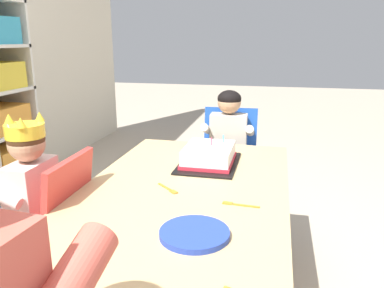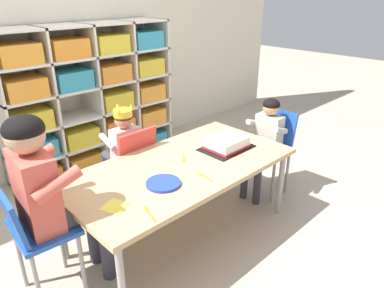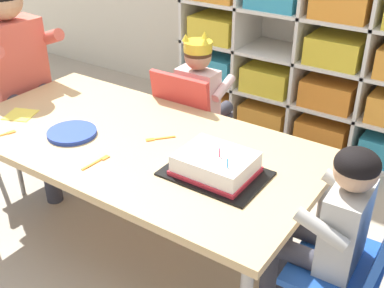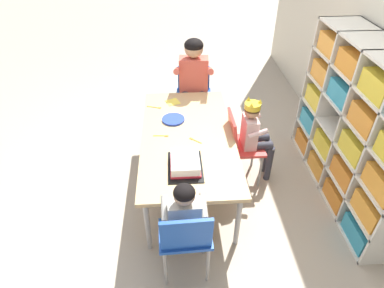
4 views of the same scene
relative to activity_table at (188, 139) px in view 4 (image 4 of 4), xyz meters
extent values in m
plane|color=tan|center=(0.00, 0.00, -0.51)|extent=(16.00, 16.00, 0.00)
cube|color=silver|center=(0.16, 1.59, 0.16)|extent=(1.62, 0.01, 1.34)
cube|color=silver|center=(-0.64, 1.41, 0.16)|extent=(0.02, 0.38, 1.34)
cube|color=silver|center=(-0.24, 1.41, 0.16)|extent=(0.02, 0.38, 1.34)
cube|color=silver|center=(0.16, 1.41, 0.16)|extent=(0.02, 0.38, 1.34)
cube|color=silver|center=(0.16, 1.41, -0.50)|extent=(1.62, 0.38, 0.02)
cube|color=silver|center=(0.16, 1.41, -0.24)|extent=(1.62, 0.38, 0.02)
cube|color=silver|center=(0.16, 1.41, 0.02)|extent=(1.62, 0.38, 0.02)
cube|color=silver|center=(0.16, 1.41, 0.29)|extent=(1.62, 0.38, 0.02)
cube|color=silver|center=(0.16, 1.41, 0.55)|extent=(1.62, 0.38, 0.02)
cube|color=orange|center=(-0.44, 1.39, -0.41)|extent=(0.31, 0.31, 0.16)
cube|color=orange|center=(-0.04, 1.39, -0.41)|extent=(0.31, 0.31, 0.16)
cube|color=orange|center=(0.36, 1.39, -0.41)|extent=(0.31, 0.31, 0.16)
cube|color=teal|center=(0.76, 1.39, -0.41)|extent=(0.31, 0.31, 0.16)
cube|color=teal|center=(-0.44, 1.39, -0.15)|extent=(0.31, 0.31, 0.16)
cube|color=yellow|center=(-0.04, 1.39, -0.15)|extent=(0.31, 0.31, 0.16)
cube|color=orange|center=(0.36, 1.39, -0.15)|extent=(0.31, 0.31, 0.16)
cube|color=orange|center=(0.76, 1.39, -0.15)|extent=(0.31, 0.31, 0.16)
cube|color=yellow|center=(-0.44, 1.39, 0.11)|extent=(0.31, 0.31, 0.16)
cube|color=yellow|center=(0.36, 1.39, 0.11)|extent=(0.31, 0.31, 0.16)
cube|color=orange|center=(-0.44, 1.39, 0.38)|extent=(0.31, 0.31, 0.16)
cube|color=teal|center=(-0.04, 1.39, 0.38)|extent=(0.31, 0.31, 0.16)
cube|color=orange|center=(0.36, 1.39, 0.38)|extent=(0.31, 0.31, 0.16)
cube|color=orange|center=(-0.44, 1.39, 0.64)|extent=(0.31, 0.31, 0.16)
cube|color=orange|center=(-0.04, 1.39, 0.64)|extent=(0.31, 0.31, 0.16)
cube|color=tan|center=(0.00, 0.00, 0.02)|extent=(1.55, 0.79, 0.03)
cylinder|color=#9E9993|center=(-0.71, -0.34, -0.25)|extent=(0.04, 0.04, 0.52)
cylinder|color=#9E9993|center=(0.71, -0.34, -0.25)|extent=(0.04, 0.04, 0.52)
cylinder|color=#9E9993|center=(-0.71, 0.34, -0.25)|extent=(0.04, 0.04, 0.52)
cylinder|color=#9E9993|center=(0.71, 0.34, -0.25)|extent=(0.04, 0.04, 0.52)
cube|color=red|center=(-0.06, 0.54, -0.14)|extent=(0.35, 0.30, 0.03)
cube|color=red|center=(-0.06, 0.40, 0.02)|extent=(0.32, 0.07, 0.31)
cylinder|color=gray|center=(0.08, 0.66, -0.34)|extent=(0.02, 0.02, 0.36)
cylinder|color=gray|center=(-0.20, 0.66, -0.34)|extent=(0.02, 0.02, 0.36)
cylinder|color=gray|center=(0.09, 0.43, -0.34)|extent=(0.02, 0.02, 0.36)
cylinder|color=gray|center=(-0.20, 0.42, -0.34)|extent=(0.02, 0.02, 0.36)
cube|color=beige|center=(-0.06, 0.55, 0.01)|extent=(0.21, 0.12, 0.29)
sphere|color=tan|center=(-0.06, 0.55, 0.23)|extent=(0.13, 0.13, 0.13)
ellipsoid|color=#472D19|center=(-0.06, 0.55, 0.25)|extent=(0.14, 0.14, 0.10)
cylinder|color=yellow|center=(-0.06, 0.55, 0.28)|extent=(0.14, 0.14, 0.05)
cone|color=yellow|center=(-0.06, 0.61, 0.32)|extent=(0.04, 0.04, 0.04)
cone|color=yellow|center=(0.00, 0.53, 0.32)|extent=(0.04, 0.04, 0.04)
cone|color=yellow|center=(-0.11, 0.52, 0.32)|extent=(0.04, 0.04, 0.04)
cylinder|color=#33333D|center=(0.00, 0.66, -0.11)|extent=(0.07, 0.21, 0.07)
cylinder|color=#33333D|center=(-0.12, 0.66, -0.11)|extent=(0.07, 0.21, 0.07)
cylinder|color=#33333D|center=(0.00, 0.76, -0.33)|extent=(0.06, 0.06, 0.38)
cylinder|color=#33333D|center=(-0.12, 0.76, -0.33)|extent=(0.06, 0.06, 0.38)
cylinder|color=beige|center=(0.07, 0.60, 0.07)|extent=(0.05, 0.17, 0.10)
cylinder|color=beige|center=(-0.18, 0.59, 0.07)|extent=(0.05, 0.17, 0.10)
cube|color=#1E4CA8|center=(-0.89, 0.11, -0.05)|extent=(0.32, 0.40, 0.03)
cube|color=#1E4CA8|center=(-1.03, 0.12, 0.08)|extent=(0.09, 0.35, 0.26)
cylinder|color=gray|center=(-0.78, -0.06, -0.29)|extent=(0.02, 0.02, 0.45)
cylinder|color=gray|center=(-0.76, 0.26, -0.29)|extent=(0.02, 0.02, 0.45)
cylinder|color=gray|center=(-1.02, -0.04, -0.29)|extent=(0.02, 0.02, 0.45)
cylinder|color=gray|center=(-0.99, 0.28, -0.29)|extent=(0.02, 0.02, 0.45)
cube|color=#D15647|center=(-0.89, 0.11, 0.16)|extent=(0.18, 0.31, 0.42)
sphere|color=tan|center=(-0.89, 0.11, 0.47)|extent=(0.19, 0.19, 0.19)
ellipsoid|color=black|center=(-0.89, 0.11, 0.50)|extent=(0.19, 0.19, 0.14)
cylinder|color=#33333D|center=(-0.74, 0.01, -0.02)|extent=(0.31, 0.12, 0.10)
cylinder|color=#33333D|center=(-0.73, 0.19, -0.02)|extent=(0.31, 0.12, 0.10)
cylinder|color=#33333D|center=(-0.60, 0.00, -0.28)|extent=(0.08, 0.08, 0.47)
cylinder|color=#33333D|center=(-0.58, 0.18, -0.28)|extent=(0.08, 0.08, 0.47)
cylinder|color=#D15647|center=(-0.84, -0.06, 0.26)|extent=(0.25, 0.08, 0.14)
cylinder|color=#D15647|center=(-0.81, 0.28, 0.26)|extent=(0.25, 0.08, 0.14)
cube|color=#1E4CA8|center=(0.91, -0.07, -0.12)|extent=(0.29, 0.36, 0.03)
cube|color=#1E4CA8|center=(1.04, -0.06, 0.04)|extent=(0.08, 0.32, 0.30)
cylinder|color=gray|center=(0.79, 0.07, -0.33)|extent=(0.02, 0.02, 0.38)
cylinder|color=gray|center=(0.80, -0.22, -0.33)|extent=(0.02, 0.02, 0.38)
cylinder|color=gray|center=(1.01, 0.08, -0.33)|extent=(0.02, 0.02, 0.38)
cylinder|color=gray|center=(1.02, -0.21, -0.33)|extent=(0.02, 0.02, 0.38)
cube|color=#B2ADA3|center=(0.91, -0.07, 0.03)|extent=(0.12, 0.21, 0.29)
sphere|color=tan|center=(0.91, -0.07, 0.25)|extent=(0.13, 0.13, 0.13)
ellipsoid|color=black|center=(0.91, -0.07, 0.27)|extent=(0.14, 0.14, 0.10)
cylinder|color=#33333D|center=(0.80, -0.01, -0.09)|extent=(0.21, 0.08, 0.07)
cylinder|color=#33333D|center=(0.81, -0.13, -0.09)|extent=(0.21, 0.08, 0.07)
cylinder|color=#33333D|center=(0.70, -0.01, -0.32)|extent=(0.06, 0.06, 0.40)
cylinder|color=#33333D|center=(0.70, -0.14, -0.32)|extent=(0.06, 0.06, 0.40)
cylinder|color=#B2ADA3|center=(0.86, 0.06, 0.10)|extent=(0.17, 0.05, 0.10)
cylinder|color=#B2ADA3|center=(0.87, -0.19, 0.10)|extent=(0.17, 0.05, 0.10)
cube|color=black|center=(0.41, -0.04, 0.04)|extent=(0.37, 0.26, 0.01)
cube|color=white|center=(0.41, -0.04, 0.08)|extent=(0.27, 0.21, 0.08)
cube|color=red|center=(0.41, -0.04, 0.05)|extent=(0.28, 0.22, 0.02)
cylinder|color=#4CB2E5|center=(0.49, -0.10, 0.14)|extent=(0.01, 0.01, 0.04)
cylinder|color=#E54C66|center=(0.43, -0.05, 0.14)|extent=(0.01, 0.01, 0.04)
cylinder|color=#233DA3|center=(-0.25, -0.12, 0.05)|extent=(0.21, 0.21, 0.02)
cube|color=#F4DB4C|center=(-0.58, -0.12, 0.04)|extent=(0.16, 0.16, 0.00)
cube|color=orange|center=(-0.01, -0.25, 0.04)|extent=(0.02, 0.09, 0.00)
cube|color=orange|center=(0.00, -0.18, 0.04)|extent=(0.02, 0.04, 0.00)
cube|color=orange|center=(-0.50, -0.32, 0.04)|extent=(0.04, 0.11, 0.00)
cube|color=orange|center=(-0.48, -0.25, 0.04)|extent=(0.03, 0.04, 0.00)
cube|color=orange|center=(0.10, 0.08, 0.04)|extent=(0.07, 0.07, 0.00)
cube|color=orange|center=(0.05, 0.03, 0.04)|extent=(0.04, 0.04, 0.00)
camera|label=1|loc=(-1.22, -0.33, 0.60)|focal=35.39mm
camera|label=2|loc=(-1.40, -1.55, 1.10)|focal=33.22mm
camera|label=3|loc=(1.18, -1.32, 1.01)|focal=45.25mm
camera|label=4|loc=(2.28, -0.11, 1.67)|focal=30.48mm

